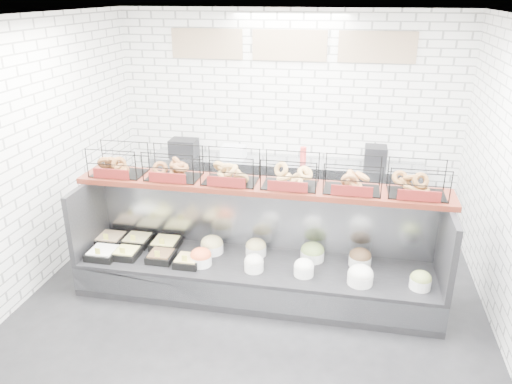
# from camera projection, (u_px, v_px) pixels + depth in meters

# --- Properties ---
(ground) EXTENTS (5.50, 5.50, 0.00)m
(ground) POSITION_uv_depth(u_px,v_px,m) (251.00, 308.00, 5.44)
(ground) COLOR black
(ground) RESTS_ON ground
(room_shell) EXTENTS (5.02, 5.51, 3.01)m
(room_shell) POSITION_uv_depth(u_px,v_px,m) (262.00, 110.00, 5.21)
(room_shell) COLOR white
(room_shell) RESTS_ON ground
(display_case) EXTENTS (4.00, 0.90, 1.20)m
(display_case) POSITION_uv_depth(u_px,v_px,m) (255.00, 266.00, 5.63)
(display_case) COLOR black
(display_case) RESTS_ON ground
(bagel_shelf) EXTENTS (4.10, 0.50, 0.40)m
(bagel_shelf) POSITION_uv_depth(u_px,v_px,m) (260.00, 173.00, 5.39)
(bagel_shelf) COLOR #43160E
(bagel_shelf) RESTS_ON display_case
(prep_counter) EXTENTS (4.00, 0.60, 1.20)m
(prep_counter) POSITION_uv_depth(u_px,v_px,m) (283.00, 188.00, 7.47)
(prep_counter) COLOR #93969B
(prep_counter) RESTS_ON ground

